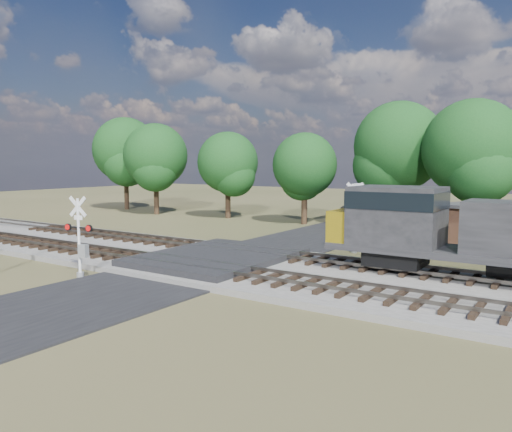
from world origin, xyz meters
The scene contains 10 objects.
ground centered at (0.00, 0.00, 0.00)m, with size 160.00×160.00×0.00m, color #3F4424.
ballast_bed centered at (10.00, 0.50, 0.15)m, with size 140.00×10.00×0.30m, color gray.
road centered at (0.00, 0.00, 0.04)m, with size 7.00×60.00×0.08m, color black.
crossing_panel centered at (0.00, 0.50, 0.32)m, with size 7.00×9.00×0.62m, color #262628.
track_near centered at (3.12, -2.00, 0.41)m, with size 140.00×2.60×0.33m.
track_far centered at (3.12, 3.00, 0.41)m, with size 140.00×2.60×0.33m.
crossing_signal_near centered at (-3.53, -5.85, 1.70)m, with size 1.63×0.45×4.08m.
crossing_signal_far centered at (4.85, 8.24, 1.86)m, with size 1.80×0.43×4.47m.
equipment_shed centered at (11.81, 12.67, 1.57)m, with size 5.80×5.80×3.10m.
treeline centered at (5.12, 20.30, 6.59)m, with size 78.00×10.95×11.33m.
Camera 1 is at (17.03, -21.24, 5.69)m, focal length 35.00 mm.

